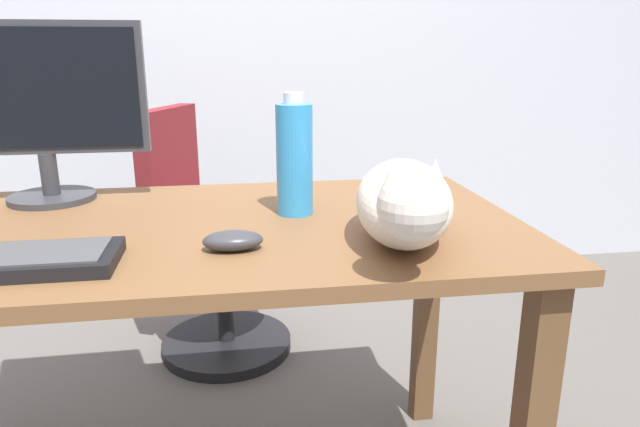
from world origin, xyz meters
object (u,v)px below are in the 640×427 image
object	(u,v)px
cat	(405,201)
computer_mouse	(233,240)
monitor	(40,106)
water_bottle	(295,158)
office_chair	(209,252)

from	to	relation	value
cat	computer_mouse	xyz separation A→B (m)	(-0.32, 0.01, -0.06)
monitor	water_bottle	bearing A→B (deg)	-19.50
office_chair	computer_mouse	xyz separation A→B (m)	(0.09, -1.00, 0.38)
computer_mouse	water_bottle	size ratio (longest dim) A/B	0.42
monitor	water_bottle	xyz separation A→B (m)	(0.57, -0.20, -0.10)
office_chair	water_bottle	bearing A→B (deg)	-73.25
cat	water_bottle	bearing A→B (deg)	127.86
cat	computer_mouse	world-z (taller)	cat
office_chair	cat	distance (m)	1.17
office_chair	computer_mouse	distance (m)	1.07
office_chair	water_bottle	xyz separation A→B (m)	(0.23, -0.77, 0.48)
office_chair	cat	xyz separation A→B (m)	(0.41, -1.00, 0.44)
office_chair	monitor	xyz separation A→B (m)	(-0.34, -0.57, 0.59)
monitor	computer_mouse	world-z (taller)	monitor
computer_mouse	monitor	bearing A→B (deg)	135.51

